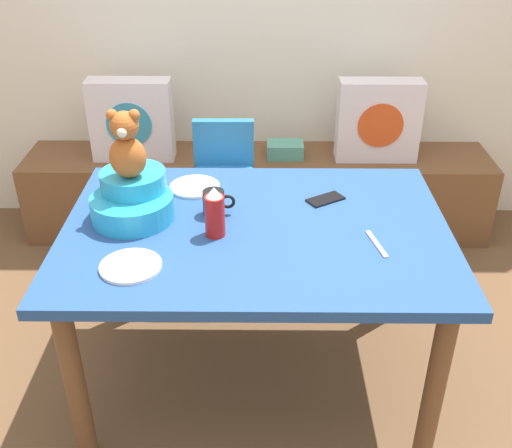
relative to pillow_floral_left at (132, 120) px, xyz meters
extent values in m
plane|color=brown|center=(0.68, -1.22, -0.68)|extent=(8.00, 8.00, 0.00)
cube|color=brown|center=(0.68, 0.02, -0.45)|extent=(2.60, 0.44, 0.46)
cube|color=silver|center=(0.00, 0.00, 0.00)|extent=(0.44, 0.14, 0.44)
cylinder|color=teal|center=(0.00, -0.07, 0.00)|extent=(0.24, 0.01, 0.24)
cube|color=silver|center=(1.33, 0.00, 0.00)|extent=(0.44, 0.14, 0.44)
cylinder|color=#D84C1E|center=(1.33, -0.07, 0.00)|extent=(0.24, 0.01, 0.24)
cube|color=#54A18E|center=(0.83, 0.02, -0.18)|extent=(0.20, 0.14, 0.08)
cube|color=#264C8C|center=(0.68, -1.22, 0.04)|extent=(1.38, 0.97, 0.04)
cylinder|color=brown|center=(0.08, -1.61, -0.33)|extent=(0.07, 0.07, 0.70)
cylinder|color=brown|center=(1.28, -1.61, -0.33)|extent=(0.07, 0.07, 0.70)
cylinder|color=brown|center=(0.08, -0.82, -0.33)|extent=(0.07, 0.07, 0.70)
cylinder|color=brown|center=(1.28, -0.82, -0.33)|extent=(0.07, 0.07, 0.70)
cylinder|color=#2672B2|center=(0.51, -0.43, -0.17)|extent=(0.34, 0.34, 0.10)
cube|color=#2672B2|center=(0.51, -0.29, -0.01)|extent=(0.30, 0.05, 0.24)
cube|color=white|center=(0.51, -0.61, -0.10)|extent=(0.30, 0.20, 0.02)
cylinder|color=silver|center=(0.37, -0.57, -0.45)|extent=(0.03, 0.03, 0.46)
cylinder|color=silver|center=(0.65, -0.57, -0.45)|extent=(0.03, 0.03, 0.46)
cylinder|color=silver|center=(0.37, -0.29, -0.45)|extent=(0.03, 0.03, 0.46)
cylinder|color=silver|center=(0.65, -0.29, -0.45)|extent=(0.03, 0.03, 0.46)
cylinder|color=#25A1D0|center=(0.23, -1.16, 0.10)|extent=(0.30, 0.30, 0.09)
cylinder|color=#25A1D0|center=(0.23, -1.10, 0.18)|extent=(0.24, 0.24, 0.07)
ellipsoid|color=#B25A25|center=(0.23, -1.14, 0.29)|extent=(0.13, 0.11, 0.15)
sphere|color=#B25A25|center=(0.23, -1.14, 0.41)|extent=(0.10, 0.10, 0.10)
sphere|color=beige|center=(0.23, -1.19, 0.40)|extent=(0.04, 0.04, 0.04)
sphere|color=#B25A25|center=(0.19, -1.14, 0.45)|extent=(0.04, 0.04, 0.04)
sphere|color=#B25A25|center=(0.27, -1.14, 0.45)|extent=(0.04, 0.04, 0.04)
cylinder|color=red|center=(0.54, -1.28, 0.13)|extent=(0.07, 0.07, 0.15)
cone|color=white|center=(0.54, -1.28, 0.23)|extent=(0.06, 0.06, 0.03)
cylinder|color=black|center=(0.52, -1.13, 0.11)|extent=(0.08, 0.08, 0.09)
torus|color=black|center=(0.58, -1.13, 0.11)|extent=(0.06, 0.01, 0.06)
cylinder|color=white|center=(0.43, -0.92, 0.07)|extent=(0.20, 0.20, 0.01)
cylinder|color=white|center=(0.28, -1.48, 0.07)|extent=(0.20, 0.20, 0.01)
cube|color=black|center=(0.95, -1.02, 0.06)|extent=(0.16, 0.14, 0.01)
cube|color=silver|center=(1.09, -1.34, 0.06)|extent=(0.05, 0.17, 0.01)
camera|label=1|loc=(0.70, -3.08, 1.16)|focal=42.40mm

